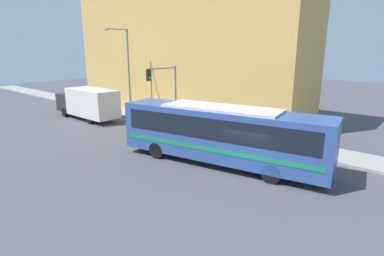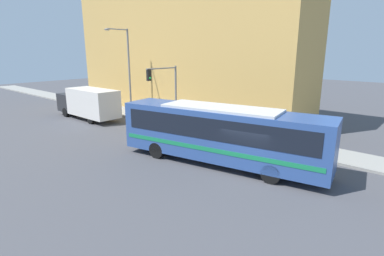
{
  "view_description": "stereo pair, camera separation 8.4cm",
  "coord_description": "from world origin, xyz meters",
  "px_view_note": "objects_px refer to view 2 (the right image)",
  "views": [
    {
      "loc": [
        -13.34,
        -7.4,
        6.4
      ],
      "look_at": [
        1.15,
        5.12,
        1.47
      ],
      "focal_mm": 28.0,
      "sensor_mm": 36.0,
      "label": 1
    },
    {
      "loc": [
        -13.29,
        -7.46,
        6.4
      ],
      "look_at": [
        1.15,
        5.12,
        1.47
      ],
      "focal_mm": 28.0,
      "sensor_mm": 36.0,
      "label": 2
    }
  ],
  "objects_px": {
    "traffic_light_pole": "(166,85)",
    "pedestrian_near_corner": "(210,117)",
    "parking_meter": "(191,117)",
    "delivery_truck": "(88,103)",
    "city_bus": "(220,132)",
    "street_lamp": "(127,66)",
    "fire_hydrant": "(257,137)"
  },
  "relations": [
    {
      "from": "traffic_light_pole",
      "to": "pedestrian_near_corner",
      "type": "height_order",
      "value": "traffic_light_pole"
    },
    {
      "from": "parking_meter",
      "to": "delivery_truck",
      "type": "bearing_deg",
      "value": 109.34
    },
    {
      "from": "city_bus",
      "to": "street_lamp",
      "type": "height_order",
      "value": "street_lamp"
    },
    {
      "from": "traffic_light_pole",
      "to": "pedestrian_near_corner",
      "type": "relative_size",
      "value": 2.82
    },
    {
      "from": "delivery_truck",
      "to": "traffic_light_pole",
      "type": "distance_m",
      "value": 8.77
    },
    {
      "from": "pedestrian_near_corner",
      "to": "street_lamp",
      "type": "bearing_deg",
      "value": 96.42
    },
    {
      "from": "pedestrian_near_corner",
      "to": "delivery_truck",
      "type": "bearing_deg",
      "value": 112.01
    },
    {
      "from": "street_lamp",
      "to": "fire_hydrant",
      "type": "bearing_deg",
      "value": -89.78
    },
    {
      "from": "delivery_truck",
      "to": "parking_meter",
      "type": "relative_size",
      "value": 6.13
    },
    {
      "from": "parking_meter",
      "to": "pedestrian_near_corner",
      "type": "bearing_deg",
      "value": -49.82
    },
    {
      "from": "pedestrian_near_corner",
      "to": "traffic_light_pole",
      "type": "bearing_deg",
      "value": 122.96
    },
    {
      "from": "traffic_light_pole",
      "to": "street_lamp",
      "type": "height_order",
      "value": "street_lamp"
    },
    {
      "from": "traffic_light_pole",
      "to": "pedestrian_near_corner",
      "type": "bearing_deg",
      "value": -57.04
    },
    {
      "from": "pedestrian_near_corner",
      "to": "city_bus",
      "type": "bearing_deg",
      "value": -138.46
    },
    {
      "from": "city_bus",
      "to": "traffic_light_pole",
      "type": "relative_size",
      "value": 2.45
    },
    {
      "from": "city_bus",
      "to": "parking_meter",
      "type": "height_order",
      "value": "city_bus"
    },
    {
      "from": "delivery_truck",
      "to": "parking_meter",
      "type": "xyz_separation_m",
      "value": [
        3.53,
        -10.06,
        -0.58
      ]
    },
    {
      "from": "city_bus",
      "to": "pedestrian_near_corner",
      "type": "xyz_separation_m",
      "value": [
        5.98,
        5.3,
        -0.88
      ]
    },
    {
      "from": "street_lamp",
      "to": "pedestrian_near_corner",
      "type": "height_order",
      "value": "street_lamp"
    },
    {
      "from": "city_bus",
      "to": "parking_meter",
      "type": "xyz_separation_m",
      "value": [
        4.95,
        6.51,
        -0.92
      ]
    },
    {
      "from": "street_lamp",
      "to": "pedestrian_near_corner",
      "type": "xyz_separation_m",
      "value": [
        1.08,
        -9.62,
        -3.95
      ]
    },
    {
      "from": "delivery_truck",
      "to": "traffic_light_pole",
      "type": "height_order",
      "value": "traffic_light_pole"
    },
    {
      "from": "fire_hydrant",
      "to": "street_lamp",
      "type": "xyz_separation_m",
      "value": [
        -0.06,
        14.56,
        4.5
      ]
    },
    {
      "from": "fire_hydrant",
      "to": "parking_meter",
      "type": "distance_m",
      "value": 6.18
    },
    {
      "from": "city_bus",
      "to": "pedestrian_near_corner",
      "type": "bearing_deg",
      "value": 31.43
    },
    {
      "from": "fire_hydrant",
      "to": "pedestrian_near_corner",
      "type": "bearing_deg",
      "value": 78.26
    },
    {
      "from": "city_bus",
      "to": "street_lamp",
      "type": "xyz_separation_m",
      "value": [
        4.9,
        14.92,
        3.07
      ]
    },
    {
      "from": "delivery_truck",
      "to": "city_bus",
      "type": "bearing_deg",
      "value": -94.9
    },
    {
      "from": "delivery_truck",
      "to": "traffic_light_pole",
      "type": "bearing_deg",
      "value": -72.75
    },
    {
      "from": "traffic_light_pole",
      "to": "parking_meter",
      "type": "relative_size",
      "value": 3.9
    },
    {
      "from": "traffic_light_pole",
      "to": "parking_meter",
      "type": "distance_m",
      "value": 3.38
    },
    {
      "from": "street_lamp",
      "to": "pedestrian_near_corner",
      "type": "relative_size",
      "value": 4.65
    }
  ]
}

